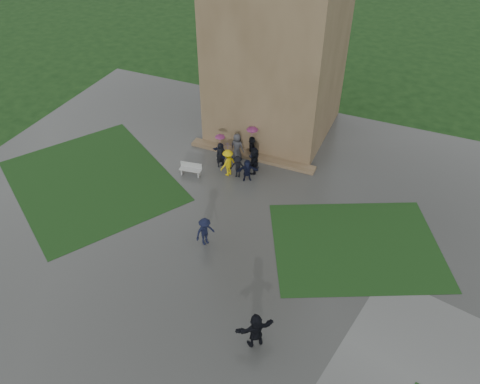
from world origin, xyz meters
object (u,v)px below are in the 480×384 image
at_px(tower, 280,5).
at_px(pedestrian_mid, 205,232).
at_px(bench, 191,169).
at_px(pedestrian_near, 256,330).

xyz_separation_m(tower, pedestrian_mid, (0.83, -13.14, -8.10)).
bearing_deg(bench, tower, 60.73).
bearing_deg(tower, bench, -110.37).
bearing_deg(pedestrian_near, pedestrian_mid, -85.93).
bearing_deg(tower, pedestrian_mid, -86.38).
bearing_deg(bench, pedestrian_near, -58.31).
distance_m(tower, bench, 11.95).
xyz_separation_m(bench, pedestrian_mid, (3.74, -5.31, 0.45)).
bearing_deg(pedestrian_near, tower, -114.06).
relative_size(tower, pedestrian_mid, 10.19).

